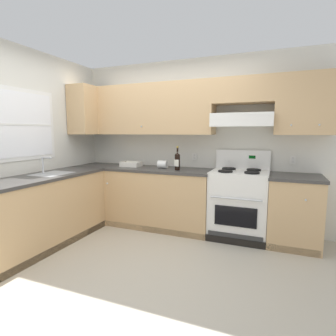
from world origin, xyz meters
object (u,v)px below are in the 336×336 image
(wine_bottle, at_px, (177,161))
(paper_towel_roll, at_px, (163,164))
(bowl, at_px, (131,165))
(stove, at_px, (239,204))

(wine_bottle, distance_m, paper_towel_roll, 0.31)
(wine_bottle, bearing_deg, bowl, 172.13)
(wine_bottle, bearing_deg, stove, 5.72)
(stove, xyz_separation_m, paper_towel_roll, (-1.15, 0.02, 0.49))
(stove, bearing_deg, paper_towel_roll, 179.05)
(bowl, bearing_deg, wine_bottle, -7.87)
(wine_bottle, distance_m, bowl, 0.84)
(bowl, bearing_deg, paper_towel_roll, -0.85)
(wine_bottle, height_order, paper_towel_roll, wine_bottle)
(stove, xyz_separation_m, bowl, (-1.70, 0.03, 0.46))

